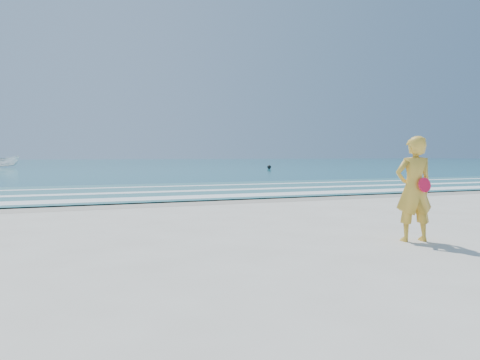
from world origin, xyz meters
name	(u,v)px	position (x,y,z in m)	size (l,w,h in m)	color
ground	(338,254)	(0.00, 0.00, 0.00)	(400.00, 400.00, 0.00)	silver
wet_sand	(187,202)	(0.00, 9.00, 0.00)	(400.00, 2.40, 0.00)	#B2A893
ocean	(71,163)	(0.00, 105.00, 0.02)	(400.00, 190.00, 0.04)	#19727F
shallow	(156,191)	(0.00, 14.00, 0.04)	(400.00, 10.00, 0.01)	#59B7AD
foam_near	(178,197)	(0.00, 10.30, 0.05)	(400.00, 1.40, 0.01)	white
foam_mid	(160,192)	(0.00, 13.20, 0.05)	(400.00, 0.90, 0.01)	white
foam_far	(146,187)	(0.00, 16.50, 0.05)	(400.00, 0.60, 0.01)	white
boat	(3,161)	(-10.10, 61.60, 0.82)	(1.52, 4.04, 1.56)	white
buoy	(269,167)	(19.05, 42.30, 0.27)	(0.45, 0.45, 0.45)	black
woman	(414,189)	(1.92, 0.42, 0.97)	(0.80, 0.61, 1.94)	gold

